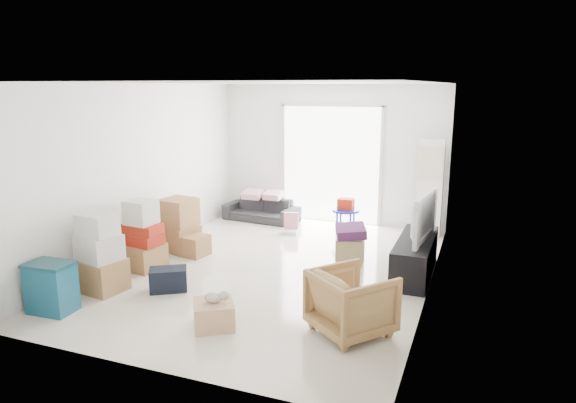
# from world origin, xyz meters

# --- Properties ---
(room_shell) EXTENTS (4.98, 6.48, 3.18)m
(room_shell) POSITION_xyz_m (0.00, 0.00, 1.35)
(room_shell) COLOR beige
(room_shell) RESTS_ON ground
(sliding_door) EXTENTS (2.10, 0.04, 2.33)m
(sliding_door) POSITION_xyz_m (0.00, 2.98, 1.24)
(sliding_door) COLOR white
(sliding_door) RESTS_ON room_shell
(ac_tower) EXTENTS (0.45, 0.30, 1.75)m
(ac_tower) POSITION_xyz_m (1.95, 2.65, 0.88)
(ac_tower) COLOR silver
(ac_tower) RESTS_ON room_shell
(tv_console) EXTENTS (0.48, 1.61, 0.54)m
(tv_console) POSITION_xyz_m (2.00, 0.50, 0.27)
(tv_console) COLOR black
(tv_console) RESTS_ON room_shell
(television) EXTENTS (0.79, 1.22, 0.15)m
(television) POSITION_xyz_m (2.00, 0.50, 0.61)
(television) COLOR black
(television) RESTS_ON tv_console
(sofa) EXTENTS (1.56, 0.59, 0.60)m
(sofa) POSITION_xyz_m (-1.29, 2.50, 0.30)
(sofa) COLOR #2A2B30
(sofa) RESTS_ON room_shell
(pillow_left) EXTENTS (0.34, 0.27, 0.11)m
(pillow_left) POSITION_xyz_m (-1.47, 2.47, 0.65)
(pillow_left) COLOR #CA93A5
(pillow_left) RESTS_ON sofa
(pillow_right) EXTENTS (0.37, 0.30, 0.12)m
(pillow_right) POSITION_xyz_m (-1.05, 2.55, 0.66)
(pillow_right) COLOR #CA93A5
(pillow_right) RESTS_ON sofa
(armchair) EXTENTS (1.05, 1.04, 0.79)m
(armchair) POSITION_xyz_m (1.59, -1.57, 0.39)
(armchair) COLOR #A47D49
(armchair) RESTS_ON room_shell
(storage_bins) EXTENTS (0.56, 0.40, 0.62)m
(storage_bins) POSITION_xyz_m (-1.90, -2.32, 0.31)
(storage_bins) COLOR navy
(storage_bins) RESTS_ON room_shell
(box_stack_a) EXTENTS (0.64, 0.56, 1.05)m
(box_stack_a) POSITION_xyz_m (-1.80, -1.58, 0.47)
(box_stack_a) COLOR #A5754A
(box_stack_a) RESTS_ON room_shell
(box_stack_b) EXTENTS (0.61, 0.58, 1.04)m
(box_stack_b) POSITION_xyz_m (-1.80, -0.67, 0.45)
(box_stack_b) COLOR #A5754A
(box_stack_b) RESTS_ON room_shell
(box_stack_c) EXTENTS (0.70, 0.64, 0.87)m
(box_stack_c) POSITION_xyz_m (-1.77, 0.26, 0.42)
(box_stack_c) COLOR #A5754A
(box_stack_c) RESTS_ON room_shell
(loose_box) EXTENTS (0.45, 0.45, 0.33)m
(loose_box) POSITION_xyz_m (-1.41, 0.12, 0.16)
(loose_box) COLOR #A5754A
(loose_box) RESTS_ON room_shell
(duffel_bag) EXTENTS (0.56, 0.50, 0.31)m
(duffel_bag) POSITION_xyz_m (-0.97, -1.27, 0.15)
(duffel_bag) COLOR black
(duffel_bag) RESTS_ON room_shell
(ottoman) EXTENTS (0.43, 0.43, 0.40)m
(ottoman) POSITION_xyz_m (1.01, 0.67, 0.20)
(ottoman) COLOR #928B55
(ottoman) RESTS_ON room_shell
(blanket) EXTENTS (0.56, 0.56, 0.14)m
(blanket) POSITION_xyz_m (1.01, 0.67, 0.47)
(blanket) COLOR #4C1F4E
(blanket) RESTS_ON ottoman
(kids_table) EXTENTS (0.51, 0.51, 0.64)m
(kids_table) POSITION_xyz_m (0.51, 2.28, 0.46)
(kids_table) COLOR #161DA9
(kids_table) RESTS_ON room_shell
(toy_walker) EXTENTS (0.34, 0.32, 0.38)m
(toy_walker) POSITION_xyz_m (-0.43, 1.85, 0.11)
(toy_walker) COLOR silver
(toy_walker) RESTS_ON room_shell
(wood_crate) EXTENTS (0.61, 0.61, 0.29)m
(wood_crate) POSITION_xyz_m (0.10, -1.98, 0.15)
(wood_crate) COLOR #DFAD81
(wood_crate) RESTS_ON room_shell
(plush_bunny) EXTENTS (0.28, 0.16, 0.14)m
(plush_bunny) POSITION_xyz_m (0.13, -1.97, 0.36)
(plush_bunny) COLOR #B2ADA8
(plush_bunny) RESTS_ON wood_crate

